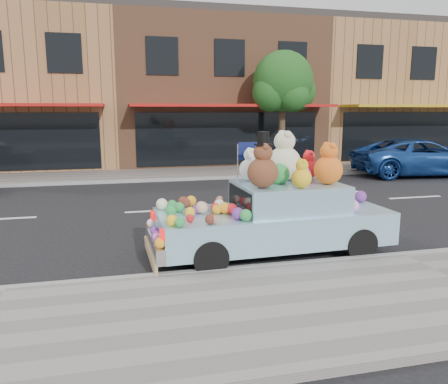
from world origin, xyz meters
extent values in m
plane|color=black|center=(0.00, 0.00, 0.00)|extent=(120.00, 120.00, 0.00)
cube|color=gray|center=(0.00, 6.50, 0.06)|extent=(60.00, 3.00, 0.12)
cube|color=gray|center=(0.00, -5.00, 0.07)|extent=(60.00, 0.12, 0.13)
cube|color=gray|center=(0.00, 5.00, 0.07)|extent=(60.00, 0.12, 0.13)
cube|color=#9D6C41|center=(-10.00, 12.00, 3.50)|extent=(10.00, 8.00, 7.00)
cube|color=#332D2B|center=(-10.00, 12.00, 7.15)|extent=(10.00, 8.00, 0.30)
cube|color=black|center=(-7.00, 7.98, 5.00)|extent=(1.40, 0.06, 1.60)
cube|color=#905C3D|center=(0.00, 12.00, 3.50)|extent=(10.00, 8.00, 7.00)
cube|color=#332D2B|center=(0.00, 12.00, 7.15)|extent=(10.00, 8.00, 0.30)
cube|color=black|center=(0.00, 7.98, 1.40)|extent=(8.50, 0.06, 2.40)
cube|color=#AC140F|center=(0.00, 7.10, 2.90)|extent=(9.00, 1.80, 0.12)
cube|color=black|center=(-3.00, 7.98, 5.00)|extent=(1.40, 0.06, 1.60)
cube|color=black|center=(0.00, 7.98, 5.00)|extent=(1.40, 0.06, 1.60)
cube|color=black|center=(3.00, 7.98, 5.00)|extent=(1.40, 0.06, 1.60)
cube|color=#9D6C41|center=(10.00, 12.00, 3.50)|extent=(10.00, 8.00, 7.00)
cube|color=#332D2B|center=(10.00, 12.00, 7.15)|extent=(10.00, 8.00, 0.30)
cube|color=black|center=(10.00, 7.98, 1.40)|extent=(8.50, 0.06, 2.40)
cube|color=#BF9516|center=(10.00, 7.10, 2.90)|extent=(9.00, 1.80, 0.12)
cube|color=black|center=(7.00, 7.98, 5.00)|extent=(1.40, 0.06, 1.60)
cube|color=black|center=(10.00, 7.98, 5.00)|extent=(1.40, 0.06, 1.60)
cylinder|color=#38281C|center=(2.00, 6.50, 1.60)|extent=(0.28, 0.28, 3.20)
sphere|color=#144815|center=(2.00, 6.50, 3.92)|extent=(2.60, 2.60, 2.60)
sphere|color=#144815|center=(2.70, 6.80, 3.52)|extent=(1.80, 1.80, 1.80)
sphere|color=#144815|center=(1.40, 6.30, 3.42)|extent=(1.60, 1.60, 1.60)
sphere|color=#144815|center=(2.20, 5.90, 3.32)|extent=(1.40, 1.40, 1.40)
sphere|color=#144815|center=(1.70, 7.10, 3.62)|extent=(1.60, 1.60, 1.60)
imported|color=#1B4598|center=(7.21, 4.05, 0.76)|extent=(5.75, 3.16, 1.53)
cylinder|color=black|center=(-0.77, -4.85, 0.30)|extent=(0.61, 0.22, 0.60)
cylinder|color=black|center=(-0.83, -3.29, 0.30)|extent=(0.61, 0.22, 0.60)
cylinder|color=black|center=(-3.57, -4.95, 0.30)|extent=(0.61, 0.22, 0.60)
cylinder|color=black|center=(-3.63, -3.39, 0.30)|extent=(0.61, 0.22, 0.60)
cube|color=#9ACDE6|center=(-2.20, -4.12, 0.55)|extent=(4.36, 1.85, 0.60)
cube|color=#9ACDE6|center=(-1.90, -4.11, 1.10)|extent=(1.95, 1.57, 0.50)
cube|color=silver|center=(-4.42, -4.20, 0.40)|extent=(0.22, 1.78, 0.26)
cube|color=red|center=(-4.35, -4.87, 0.72)|extent=(0.07, 0.28, 0.16)
cube|color=red|center=(-4.39, -3.51, 0.72)|extent=(0.07, 0.28, 0.16)
cube|color=black|center=(-2.85, -4.14, 1.10)|extent=(0.09, 1.30, 0.40)
sphere|color=#5C2E1A|center=(-2.54, -4.48, 1.62)|extent=(0.54, 0.54, 0.54)
sphere|color=#5C2E1A|center=(-2.54, -4.48, 1.97)|extent=(0.34, 0.34, 0.34)
sphere|color=#5C2E1A|center=(-2.54, -4.60, 2.08)|extent=(0.13, 0.13, 0.13)
sphere|color=#5C2E1A|center=(-2.54, -4.36, 2.08)|extent=(0.13, 0.13, 0.13)
cylinder|color=black|center=(-2.54, -4.48, 2.11)|extent=(0.32, 0.32, 0.02)
cylinder|color=black|center=(-2.54, -4.48, 2.22)|extent=(0.20, 0.20, 0.22)
sphere|color=beige|center=(-1.86, -3.76, 1.68)|extent=(0.66, 0.66, 0.66)
sphere|color=beige|center=(-1.86, -3.76, 2.10)|extent=(0.41, 0.41, 0.41)
sphere|color=beige|center=(-1.86, -3.90, 2.24)|extent=(0.16, 0.16, 0.16)
sphere|color=beige|center=(-1.86, -3.61, 2.24)|extent=(0.16, 0.16, 0.16)
sphere|color=#E55A15|center=(-1.24, -4.38, 1.61)|extent=(0.53, 0.53, 0.53)
sphere|color=#E55A15|center=(-1.24, -4.38, 1.96)|extent=(0.33, 0.33, 0.33)
sphere|color=#E55A15|center=(-1.24, -4.50, 2.06)|extent=(0.12, 0.12, 0.12)
sphere|color=#E55A15|center=(-1.24, -4.27, 2.06)|extent=(0.12, 0.12, 0.12)
sphere|color=red|center=(-1.32, -3.69, 1.54)|extent=(0.39, 0.39, 0.39)
sphere|color=red|center=(-1.32, -3.69, 1.80)|extent=(0.24, 0.24, 0.24)
sphere|color=red|center=(-1.32, -3.77, 1.87)|extent=(0.09, 0.09, 0.09)
sphere|color=red|center=(-1.32, -3.60, 1.87)|extent=(0.09, 0.09, 0.09)
sphere|color=white|center=(-2.52, -3.68, 1.57)|extent=(0.44, 0.44, 0.44)
sphere|color=white|center=(-2.52, -3.68, 1.85)|extent=(0.27, 0.27, 0.27)
sphere|color=white|center=(-2.52, -3.77, 1.94)|extent=(0.10, 0.10, 0.10)
sphere|color=white|center=(-2.52, -3.58, 1.94)|extent=(0.10, 0.10, 0.10)
sphere|color=gold|center=(-1.88, -4.66, 1.53)|extent=(0.35, 0.35, 0.35)
sphere|color=gold|center=(-1.88, -4.66, 1.75)|extent=(0.22, 0.22, 0.22)
sphere|color=gold|center=(-1.88, -4.73, 1.82)|extent=(0.08, 0.08, 0.08)
sphere|color=gold|center=(-1.88, -4.58, 1.82)|extent=(0.08, 0.08, 0.08)
sphere|color=#248739|center=(-2.10, -4.11, 1.53)|extent=(0.40, 0.40, 0.40)
sphere|color=pink|center=(-1.60, -4.05, 1.50)|extent=(0.32, 0.32, 0.32)
sphere|color=red|center=(-3.86, -4.66, 0.92)|extent=(0.14, 0.14, 0.14)
sphere|color=beige|center=(-4.23, -3.61, 0.96)|extent=(0.22, 0.22, 0.22)
sphere|color=red|center=(-3.19, -4.13, 0.92)|extent=(0.14, 0.14, 0.14)
sphere|color=red|center=(-3.29, -4.00, 0.93)|extent=(0.17, 0.17, 0.17)
sphere|color=#5A2419|center=(-3.75, -3.51, 0.94)|extent=(0.17, 0.17, 0.17)
sphere|color=orange|center=(-3.30, -4.19, 0.94)|extent=(0.18, 0.18, 0.18)
sphere|color=#5A2419|center=(-3.80, -3.44, 0.95)|extent=(0.21, 0.21, 0.21)
sphere|color=orange|center=(-3.64, -3.41, 0.95)|extent=(0.21, 0.21, 0.21)
sphere|color=pink|center=(-3.53, -3.82, 0.94)|extent=(0.17, 0.17, 0.17)
sphere|color=#F9A21B|center=(-4.18, -4.83, 0.94)|extent=(0.19, 0.19, 0.19)
sphere|color=red|center=(-3.14, -3.61, 0.93)|extent=(0.16, 0.16, 0.16)
sphere|color=#248739|center=(-2.93, -4.80, 0.95)|extent=(0.21, 0.21, 0.21)
sphere|color=#248739|center=(-3.94, -3.90, 0.95)|extent=(0.19, 0.19, 0.19)
sphere|color=red|center=(-4.15, -3.54, 0.93)|extent=(0.15, 0.15, 0.15)
sphere|color=red|center=(-3.03, -4.26, 0.95)|extent=(0.20, 0.20, 0.20)
sphere|color=#F9A21B|center=(-3.80, -4.28, 0.94)|extent=(0.18, 0.18, 0.18)
sphere|color=beige|center=(-3.17, -3.84, 0.95)|extent=(0.20, 0.20, 0.20)
sphere|color=#5A2419|center=(-3.56, -4.86, 0.94)|extent=(0.17, 0.17, 0.17)
sphere|color=#63297D|center=(-3.04, -4.67, 0.96)|extent=(0.21, 0.21, 0.21)
sphere|color=#63297D|center=(-3.65, -4.07, 0.93)|extent=(0.16, 0.16, 0.16)
sphere|color=#248739|center=(-4.03, -3.62, 0.94)|extent=(0.18, 0.18, 0.18)
sphere|color=#248739|center=(-4.12, -4.10, 0.95)|extent=(0.20, 0.20, 0.20)
sphere|color=#8F634E|center=(-3.50, -4.85, 0.93)|extent=(0.16, 0.16, 0.16)
sphere|color=#8F634E|center=(-3.06, -3.40, 0.94)|extent=(0.17, 0.17, 0.17)
sphere|color=orange|center=(-3.15, -4.19, 0.95)|extent=(0.21, 0.21, 0.21)
sphere|color=#248739|center=(-4.07, -4.94, 0.93)|extent=(0.16, 0.16, 0.16)
sphere|color=#D8A88C|center=(-3.55, -4.11, 0.97)|extent=(0.22, 0.22, 0.22)
sphere|color=pink|center=(-4.41, -4.59, 0.61)|extent=(0.15, 0.15, 0.15)
sphere|color=silver|center=(-4.44, -3.61, 0.61)|extent=(0.15, 0.15, 0.15)
sphere|color=#63297D|center=(-4.42, -4.18, 0.61)|extent=(0.16, 0.16, 0.16)
sphere|color=#63297D|center=(-4.41, -4.49, 0.61)|extent=(0.17, 0.17, 0.17)
sphere|color=orange|center=(-4.39, -4.96, 0.62)|extent=(0.18, 0.18, 0.18)
sphere|color=#63297D|center=(-4.40, -4.71, 0.60)|extent=(0.13, 0.13, 0.13)
sphere|color=pink|center=(-4.40, -4.88, 0.60)|extent=(0.14, 0.14, 0.14)
sphere|color=pink|center=(-4.44, -3.59, 0.59)|extent=(0.12, 0.12, 0.12)
sphere|color=pink|center=(-4.41, -4.40, 0.59)|extent=(0.13, 0.13, 0.13)
sphere|color=#63297D|center=(-0.25, -3.41, 0.95)|extent=(0.19, 0.19, 0.19)
sphere|color=#248739|center=(-0.39, -3.54, 0.95)|extent=(0.20, 0.20, 0.20)
sphere|color=#63297D|center=(-0.22, -3.85, 0.97)|extent=(0.24, 0.24, 0.24)
sphere|color=pink|center=(-0.84, -4.62, 0.97)|extent=(0.23, 0.23, 0.23)
sphere|color=orange|center=(-0.59, -3.39, 0.94)|extent=(0.18, 0.18, 0.18)
sphere|color=#248739|center=(-0.80, -3.47, 0.94)|extent=(0.17, 0.17, 0.17)
sphere|color=beige|center=(-0.55, -3.84, 0.96)|extent=(0.23, 0.23, 0.23)
sphere|color=beige|center=(-0.23, -3.70, 0.95)|extent=(0.21, 0.21, 0.21)
cylinder|color=#997A54|center=(-4.47, -5.05, 0.17)|extent=(0.06, 0.06, 0.17)
sphere|color=#997A54|center=(-4.47, -5.05, 0.26)|extent=(0.07, 0.07, 0.07)
cylinder|color=#997A54|center=(-4.47, -4.96, 0.17)|extent=(0.06, 0.06, 0.17)
sphere|color=#997A54|center=(-4.47, -4.96, 0.26)|extent=(0.07, 0.07, 0.07)
cylinder|color=#997A54|center=(-4.48, -4.87, 0.17)|extent=(0.06, 0.06, 0.17)
sphere|color=#997A54|center=(-4.48, -4.87, 0.26)|extent=(0.07, 0.07, 0.07)
cylinder|color=#997A54|center=(-4.48, -4.78, 0.17)|extent=(0.06, 0.06, 0.17)
sphere|color=#997A54|center=(-4.48, -4.78, 0.26)|extent=(0.07, 0.07, 0.07)
cylinder|color=#997A54|center=(-4.48, -4.69, 0.17)|extent=(0.06, 0.06, 0.17)
sphere|color=#997A54|center=(-4.48, -4.69, 0.26)|extent=(0.07, 0.07, 0.07)
cylinder|color=#997A54|center=(-4.49, -4.60, 0.17)|extent=(0.06, 0.06, 0.17)
sphere|color=#997A54|center=(-4.49, -4.60, 0.26)|extent=(0.07, 0.07, 0.07)
cylinder|color=#997A54|center=(-4.49, -4.51, 0.17)|extent=(0.06, 0.06, 0.17)
sphere|color=#997A54|center=(-4.49, -4.51, 0.26)|extent=(0.07, 0.07, 0.07)
cylinder|color=#997A54|center=(-4.49, -4.42, 0.17)|extent=(0.06, 0.06, 0.17)
sphere|color=#997A54|center=(-4.49, -4.42, 0.26)|extent=(0.07, 0.07, 0.07)
cylinder|color=#997A54|center=(-4.49, -4.33, 0.17)|extent=(0.06, 0.06, 0.17)
sphere|color=#997A54|center=(-4.49, -4.33, 0.26)|extent=(0.07, 0.07, 0.07)
cylinder|color=#997A54|center=(-4.50, -4.24, 0.17)|extent=(0.06, 0.06, 0.17)
sphere|color=#997A54|center=(-4.50, -4.24, 0.26)|extent=(0.07, 0.07, 0.07)
cylinder|color=#997A54|center=(-4.50, -4.15, 0.17)|extent=(0.06, 0.06, 0.17)
sphere|color=#997A54|center=(-4.50, -4.15, 0.26)|extent=(0.07, 0.07, 0.07)
cylinder|color=#997A54|center=(-4.50, -4.06, 0.17)|extent=(0.06, 0.06, 0.17)
sphere|color=#997A54|center=(-4.50, -4.06, 0.26)|extent=(0.07, 0.07, 0.07)
cylinder|color=#997A54|center=(-4.51, -3.97, 0.17)|extent=(0.06, 0.06, 0.17)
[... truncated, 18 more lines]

